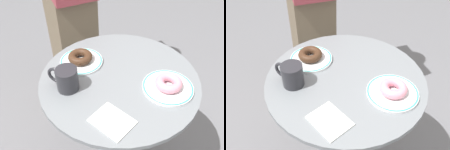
{
  "view_description": "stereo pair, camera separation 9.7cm",
  "coord_description": "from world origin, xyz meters",
  "views": [
    {
      "loc": [
        0.32,
        -0.65,
        1.38
      ],
      "look_at": [
        -0.02,
        -0.02,
        0.74
      ],
      "focal_mm": 39.99,
      "sensor_mm": 36.0,
      "label": 1
    },
    {
      "loc": [
        0.4,
        -0.6,
        1.38
      ],
      "look_at": [
        -0.02,
        -0.02,
        0.74
      ],
      "focal_mm": 39.99,
      "sensor_mm": 36.0,
      "label": 2
    }
  ],
  "objects": [
    {
      "name": "cafe_table",
      "position": [
        0.0,
        0.0,
        0.5
      ],
      "size": [
        0.63,
        0.63,
        0.72
      ],
      "color": "slate",
      "rests_on": "ground"
    },
    {
      "name": "plate_left",
      "position": [
        -0.19,
        0.01,
        0.73
      ],
      "size": [
        0.18,
        0.18,
        0.01
      ],
      "color": "white",
      "rests_on": "cafe_table"
    },
    {
      "name": "plate_right",
      "position": [
        0.19,
        0.04,
        0.73
      ],
      "size": [
        0.19,
        0.19,
        0.01
      ],
      "color": "white",
      "rests_on": "cafe_table"
    },
    {
      "name": "donut_chocolate",
      "position": [
        -0.19,
        0.01,
        0.75
      ],
      "size": [
        0.12,
        0.12,
        0.03
      ],
      "primitive_type": "torus",
      "rotation": [
        0.0,
        0.0,
        1.35
      ],
      "color": "#422819",
      "rests_on": "plate_left"
    },
    {
      "name": "donut_pink_frosted",
      "position": [
        0.19,
        0.04,
        0.75
      ],
      "size": [
        0.13,
        0.13,
        0.03
      ],
      "primitive_type": "torus",
      "rotation": [
        0.0,
        0.0,
        0.42
      ],
      "color": "pink",
      "rests_on": "plate_right"
    },
    {
      "name": "paper_napkin",
      "position": [
        0.08,
        -0.2,
        0.72
      ],
      "size": [
        0.15,
        0.13,
        0.01
      ],
      "primitive_type": "cube",
      "rotation": [
        0.0,
        0.0,
        -0.21
      ],
      "color": "white",
      "rests_on": "cafe_table"
    },
    {
      "name": "coffee_mug",
      "position": [
        -0.15,
        -0.14,
        0.76
      ],
      "size": [
        0.12,
        0.08,
        0.09
      ],
      "color": "#28282D",
      "rests_on": "cafe_table"
    }
  ]
}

